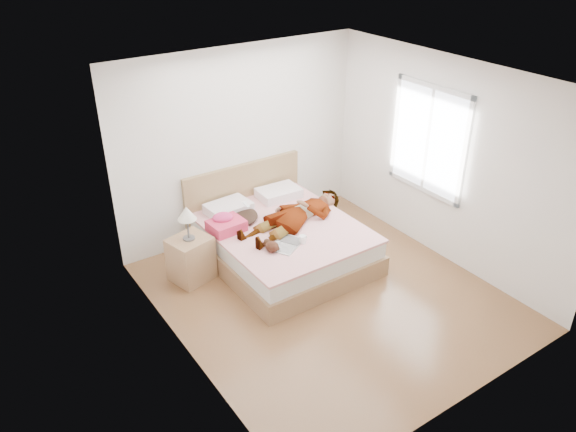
# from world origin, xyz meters

# --- Properties ---
(ground) EXTENTS (4.00, 4.00, 0.00)m
(ground) POSITION_xyz_m (0.00, 0.00, 0.00)
(ground) COLOR #4F2C18
(ground) RESTS_ON ground
(woman) EXTENTS (1.82, 1.02, 0.24)m
(woman) POSITION_xyz_m (0.22, 0.99, 0.63)
(woman) COLOR white
(woman) RESTS_ON bed
(hair) EXTENTS (0.60, 0.67, 0.08)m
(hair) POSITION_xyz_m (-0.35, 1.44, 0.55)
(hair) COLOR black
(hair) RESTS_ON bed
(phone) EXTENTS (0.07, 0.11, 0.06)m
(phone) POSITION_xyz_m (-0.28, 1.39, 0.71)
(phone) COLOR silver
(phone) RESTS_ON bed
(room_shell) EXTENTS (4.00, 4.00, 4.00)m
(room_shell) POSITION_xyz_m (1.77, 0.30, 1.50)
(room_shell) COLOR white
(room_shell) RESTS_ON ground
(bed) EXTENTS (1.80, 2.08, 1.00)m
(bed) POSITION_xyz_m (0.00, 1.04, 0.28)
(bed) COLOR olive
(bed) RESTS_ON ground
(towel) EXTENTS (0.45, 0.38, 0.23)m
(towel) POSITION_xyz_m (-0.66, 1.27, 0.60)
(towel) COLOR #E53E60
(towel) RESTS_ON bed
(magazine) EXTENTS (0.52, 0.46, 0.03)m
(magazine) POSITION_xyz_m (-0.22, 0.55, 0.52)
(magazine) COLOR silver
(magazine) RESTS_ON bed
(coffee_mug) EXTENTS (0.13, 0.10, 0.10)m
(coffee_mug) POSITION_xyz_m (-0.04, 0.48, 0.56)
(coffee_mug) COLOR white
(coffee_mug) RESTS_ON bed
(plush_toy) EXTENTS (0.17, 0.24, 0.13)m
(plush_toy) POSITION_xyz_m (-0.45, 0.54, 0.58)
(plush_toy) COLOR black
(plush_toy) RESTS_ON bed
(nightstand) EXTENTS (0.56, 0.52, 1.01)m
(nightstand) POSITION_xyz_m (-1.18, 1.24, 0.33)
(nightstand) COLOR olive
(nightstand) RESTS_ON ground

